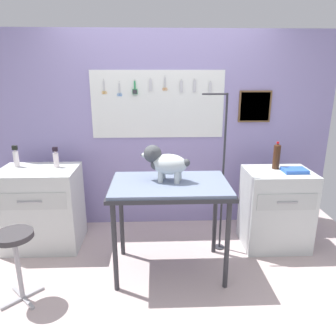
{
  "coord_description": "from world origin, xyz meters",
  "views": [
    {
      "loc": [
        -0.1,
        -2.48,
        1.84
      ],
      "look_at": [
        0.01,
        0.29,
        1.01
      ],
      "focal_mm": 34.07,
      "sensor_mm": 36.0,
      "label": 1
    }
  ],
  "objects_px": {
    "grooming_table": "(170,192)",
    "dog": "(164,162)",
    "pump_bottle_white": "(56,159)",
    "stool": "(15,247)",
    "cabinet_right": "(275,209)",
    "counter_left": "(42,208)",
    "soda_bottle": "(277,156)",
    "grooming_arm": "(222,181)"
  },
  "relations": [
    {
      "from": "grooming_table",
      "to": "dog",
      "type": "distance_m",
      "value": 0.27
    },
    {
      "from": "grooming_table",
      "to": "counter_left",
      "type": "height_order",
      "value": "grooming_table"
    },
    {
      "from": "dog",
      "to": "stool",
      "type": "bearing_deg",
      "value": -159.96
    },
    {
      "from": "grooming_arm",
      "to": "dog",
      "type": "xyz_separation_m",
      "value": [
        -0.6,
        -0.31,
        0.29
      ]
    },
    {
      "from": "stool",
      "to": "soda_bottle",
      "type": "bearing_deg",
      "value": 20.38
    },
    {
      "from": "grooming_table",
      "to": "cabinet_right",
      "type": "distance_m",
      "value": 1.29
    },
    {
      "from": "grooming_table",
      "to": "cabinet_right",
      "type": "xyz_separation_m",
      "value": [
        1.16,
        0.42,
        -0.38
      ]
    },
    {
      "from": "grooming_arm",
      "to": "pump_bottle_white",
      "type": "relative_size",
      "value": 7.63
    },
    {
      "from": "stool",
      "to": "dog",
      "type": "bearing_deg",
      "value": 20.04
    },
    {
      "from": "soda_bottle",
      "to": "grooming_arm",
      "type": "bearing_deg",
      "value": -166.64
    },
    {
      "from": "grooming_arm",
      "to": "stool",
      "type": "relative_size",
      "value": 2.65
    },
    {
      "from": "cabinet_right",
      "to": "pump_bottle_white",
      "type": "relative_size",
      "value": 3.94
    },
    {
      "from": "grooming_arm",
      "to": "stool",
      "type": "height_order",
      "value": "grooming_arm"
    },
    {
      "from": "grooming_arm",
      "to": "pump_bottle_white",
      "type": "bearing_deg",
      "value": 172.17
    },
    {
      "from": "stool",
      "to": "pump_bottle_white",
      "type": "distance_m",
      "value": 1.1
    },
    {
      "from": "dog",
      "to": "grooming_table",
      "type": "bearing_deg",
      "value": -51.27
    },
    {
      "from": "grooming_arm",
      "to": "soda_bottle",
      "type": "xyz_separation_m",
      "value": [
        0.6,
        0.14,
        0.22
      ]
    },
    {
      "from": "grooming_table",
      "to": "pump_bottle_white",
      "type": "distance_m",
      "value": 1.34
    },
    {
      "from": "pump_bottle_white",
      "to": "soda_bottle",
      "type": "bearing_deg",
      "value": -2.34
    },
    {
      "from": "grooming_table",
      "to": "dog",
      "type": "relative_size",
      "value": 2.45
    },
    {
      "from": "grooming_arm",
      "to": "counter_left",
      "type": "height_order",
      "value": "grooming_arm"
    },
    {
      "from": "grooming_arm",
      "to": "counter_left",
      "type": "relative_size",
      "value": 1.9
    },
    {
      "from": "grooming_arm",
      "to": "counter_left",
      "type": "xyz_separation_m",
      "value": [
        -1.91,
        0.16,
        -0.34
      ]
    },
    {
      "from": "dog",
      "to": "stool",
      "type": "distance_m",
      "value": 1.41
    },
    {
      "from": "grooming_table",
      "to": "pump_bottle_white",
      "type": "relative_size",
      "value": 4.99
    },
    {
      "from": "counter_left",
      "to": "stool",
      "type": "xyz_separation_m",
      "value": [
        0.1,
        -0.91,
        0.06
      ]
    },
    {
      "from": "pump_bottle_white",
      "to": "soda_bottle",
      "type": "height_order",
      "value": "soda_bottle"
    },
    {
      "from": "counter_left",
      "to": "pump_bottle_white",
      "type": "xyz_separation_m",
      "value": [
        0.18,
        0.08,
        0.53
      ]
    },
    {
      "from": "cabinet_right",
      "to": "counter_left",
      "type": "bearing_deg",
      "value": 177.59
    },
    {
      "from": "grooming_arm",
      "to": "soda_bottle",
      "type": "distance_m",
      "value": 0.65
    },
    {
      "from": "dog",
      "to": "counter_left",
      "type": "height_order",
      "value": "dog"
    },
    {
      "from": "cabinet_right",
      "to": "pump_bottle_white",
      "type": "height_order",
      "value": "pump_bottle_white"
    },
    {
      "from": "counter_left",
      "to": "pump_bottle_white",
      "type": "height_order",
      "value": "pump_bottle_white"
    },
    {
      "from": "grooming_table",
      "to": "stool",
      "type": "height_order",
      "value": "grooming_table"
    },
    {
      "from": "pump_bottle_white",
      "to": "dog",
      "type": "bearing_deg",
      "value": -25.84
    },
    {
      "from": "counter_left",
      "to": "stool",
      "type": "relative_size",
      "value": 1.4
    },
    {
      "from": "dog",
      "to": "soda_bottle",
      "type": "height_order",
      "value": "dog"
    },
    {
      "from": "counter_left",
      "to": "soda_bottle",
      "type": "relative_size",
      "value": 2.99
    },
    {
      "from": "grooming_table",
      "to": "dog",
      "type": "bearing_deg",
      "value": 128.73
    },
    {
      "from": "grooming_arm",
      "to": "stool",
      "type": "bearing_deg",
      "value": -157.42
    },
    {
      "from": "grooming_table",
      "to": "stool",
      "type": "distance_m",
      "value": 1.35
    },
    {
      "from": "cabinet_right",
      "to": "pump_bottle_white",
      "type": "bearing_deg",
      "value": 175.52
    }
  ]
}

